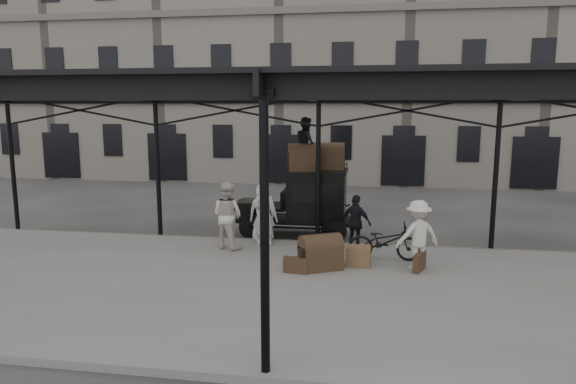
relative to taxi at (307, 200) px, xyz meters
name	(u,v)px	position (x,y,z in m)	size (l,w,h in m)	color
ground	(310,266)	(0.45, -3.13, -1.20)	(120.00, 120.00, 0.00)	#383533
platform	(299,290)	(0.45, -5.13, -1.13)	(28.00, 8.00, 0.15)	slate
canopy	(302,86)	(0.45, -4.85, 3.39)	(22.50, 9.00, 4.74)	black
building_frontage	(346,57)	(0.45, 14.87, 5.80)	(64.00, 8.00, 14.00)	slate
taxi	(307,200)	(0.00, 0.00, 0.00)	(3.65, 1.55, 2.18)	black
porter_left	(264,214)	(-1.05, -1.84, -0.13)	(0.67, 0.44, 1.85)	beige
porter_midleft	(228,215)	(-2.01, -2.28, -0.09)	(0.93, 0.73, 1.92)	beige
porter_centre	(263,212)	(-1.17, -1.33, -0.18)	(0.86, 0.56, 1.76)	silver
porter_official	(356,223)	(1.62, -1.93, -0.26)	(0.93, 0.39, 1.59)	black
porter_right	(418,235)	(3.19, -3.33, -0.19)	(1.12, 0.64, 1.73)	silver
bicycle	(385,241)	(2.40, -2.75, -0.55)	(0.66, 1.90, 1.00)	black
porter_roof	(306,144)	(-0.03, -0.10, 1.81)	(0.81, 0.63, 1.67)	black
steamer_trunk_roof_near	(304,159)	(-0.08, -0.25, 1.33)	(0.97, 0.59, 0.71)	#453320
steamer_trunk_roof_far	(329,158)	(0.67, 0.20, 1.33)	(0.97, 0.60, 0.71)	#453320
steamer_trunk_platform	(321,255)	(0.80, -3.79, -0.68)	(1.01, 0.62, 0.74)	#453320
wicker_hamper	(358,256)	(1.73, -3.36, -0.80)	(0.60, 0.45, 0.50)	brown
suitcase_upright	(419,262)	(3.23, -3.55, -0.83)	(0.15, 0.60, 0.45)	#453320
suitcase_flat	(295,265)	(0.23, -4.21, -0.85)	(0.60, 0.15, 0.40)	#453320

